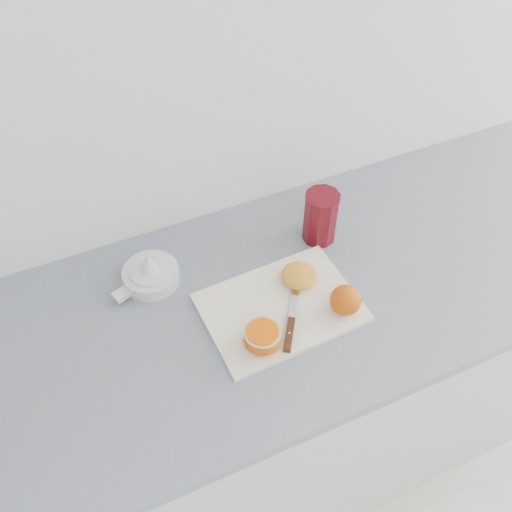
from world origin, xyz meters
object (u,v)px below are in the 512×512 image
Objects in this scene: counter at (247,400)px; citrus_juicer at (150,273)px; half_orange at (262,338)px; cutting_board at (281,308)px; red_tumbler at (320,219)px.

counter is 14.89× the size of citrus_juicer.
counter is 0.49m from half_orange.
half_orange reaches higher than counter.
counter is 0.46m from cutting_board.
red_tumbler reaches higher than counter.
red_tumbler is (0.24, 0.12, 0.51)m from counter.
half_orange reaches higher than cutting_board.
counter is 17.76× the size of red_tumbler.
citrus_juicer is at bearing 140.15° from cutting_board.
counter is 0.57m from red_tumbler.
citrus_juicer reaches higher than cutting_board.
counter is 0.52m from citrus_juicer.
cutting_board is at bearing -32.58° from counter.
red_tumbler is at bearing 42.11° from half_orange.
cutting_board is 0.30m from citrus_juicer.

